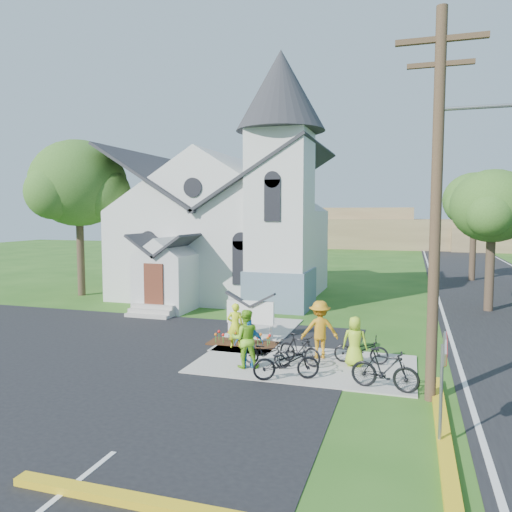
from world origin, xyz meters
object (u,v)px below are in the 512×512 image
(bike_0, at_px, (266,352))
(cyclist_2, at_px, (249,343))
(cyclist_0, at_px, (235,325))
(bike_2, at_px, (286,362))
(bike_3, at_px, (385,370))
(cyclist_1, at_px, (245,338))
(stop_sign, at_px, (444,364))
(cyclist_3, at_px, (320,329))
(utility_pole, at_px, (439,194))
(cyclist_4, at_px, (355,341))
(bike_4, at_px, (361,349))
(church_sign, at_px, (250,313))
(bike_1, at_px, (300,349))

(bike_0, height_order, cyclist_2, cyclist_2)
(cyclist_0, xyz_separation_m, bike_0, (1.69, -1.79, -0.37))
(bike_2, height_order, bike_3, bike_3)
(cyclist_0, bearing_deg, cyclist_1, 93.68)
(stop_sign, distance_m, cyclist_3, 6.60)
(utility_pole, distance_m, bike_2, 6.31)
(bike_3, relative_size, cyclist_4, 1.18)
(bike_0, bearing_deg, cyclist_2, 134.62)
(bike_2, distance_m, cyclist_3, 2.58)
(bike_2, height_order, bike_4, bike_2)
(church_sign, distance_m, utility_pole, 9.18)
(cyclist_3, distance_m, cyclist_4, 1.37)
(cyclist_3, bearing_deg, cyclist_1, 21.48)
(bike_3, bearing_deg, utility_pole, -93.16)
(church_sign, distance_m, cyclist_2, 3.82)
(bike_0, relative_size, cyclist_1, 0.91)
(church_sign, distance_m, bike_1, 3.84)
(cyclist_3, distance_m, bike_4, 1.50)
(bike_2, height_order, cyclist_3, cyclist_3)
(cyclist_2, height_order, cyclist_4, cyclist_4)
(cyclist_1, relative_size, cyclist_4, 1.15)
(church_sign, xyz_separation_m, cyclist_4, (4.29, -2.48, -0.18))
(bike_0, distance_m, bike_1, 1.10)
(stop_sign, xyz_separation_m, bike_2, (-4.11, 3.02, -1.21))
(bike_2, bearing_deg, utility_pole, -119.11)
(cyclist_1, height_order, bike_2, cyclist_1)
(bike_2, bearing_deg, cyclist_2, 37.31)
(utility_pole, xyz_separation_m, bike_3, (-1.24, 0.30, -4.79))
(stop_sign, relative_size, cyclist_2, 1.59)
(utility_pole, distance_m, cyclist_1, 7.18)
(cyclist_0, bearing_deg, church_sign, -116.78)
(cyclist_0, xyz_separation_m, cyclist_1, (1.09, -2.11, 0.11))
(bike_2, relative_size, bike_3, 1.04)
(cyclist_1, height_order, bike_1, cyclist_1)
(bike_4, bearing_deg, cyclist_0, 79.55)
(bike_0, xyz_separation_m, cyclist_3, (1.46, 1.41, 0.53))
(cyclist_4, bearing_deg, utility_pole, 136.39)
(bike_4, bearing_deg, bike_1, 106.74)
(utility_pole, height_order, cyclist_1, utility_pole)
(cyclist_3, height_order, cyclist_4, cyclist_3)
(cyclist_0, bearing_deg, cyclist_4, 143.95)
(bike_1, relative_size, cyclist_3, 0.84)
(bike_0, distance_m, cyclist_2, 0.67)
(bike_1, bearing_deg, stop_sign, -114.12)
(bike_1, bearing_deg, bike_4, -45.88)
(cyclist_4, bearing_deg, bike_1, 11.29)
(cyclist_1, bearing_deg, cyclist_2, 157.10)
(utility_pole, distance_m, bike_0, 7.11)
(cyclist_3, xyz_separation_m, bike_4, (1.39, -0.23, -0.51))
(cyclist_0, bearing_deg, bike_0, 109.68)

